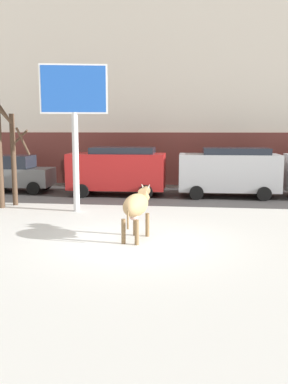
% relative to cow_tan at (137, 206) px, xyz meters
% --- Properties ---
extents(ground_plane, '(120.00, 120.00, 0.00)m').
position_rel_cow_tan_xyz_m(ground_plane, '(-0.05, -0.34, -0.99)').
color(ground_plane, white).
extents(road_strip, '(60.00, 5.60, 0.01)m').
position_rel_cow_tan_xyz_m(road_strip, '(-0.05, 8.13, -0.99)').
color(road_strip, '#423F3F').
rests_on(road_strip, ground).
extents(building_facade, '(44.00, 6.10, 13.00)m').
position_rel_cow_tan_xyz_m(building_facade, '(-0.05, 13.76, 5.49)').
color(building_facade, beige).
rests_on(building_facade, ground).
extents(cow_tan, '(0.85, 1.93, 1.54)m').
position_rel_cow_tan_xyz_m(cow_tan, '(0.00, 0.00, 0.00)').
color(cow_tan, tan).
rests_on(cow_tan, ground).
extents(billboard, '(2.51, 0.71, 5.56)m').
position_rel_cow_tan_xyz_m(billboard, '(-2.93, 3.87, 3.32)').
color(billboard, silver).
rests_on(billboard, ground).
extents(car_grey_hatchback, '(3.54, 1.99, 1.86)m').
position_rel_cow_tan_xyz_m(car_grey_hatchback, '(-7.39, 8.43, -0.07)').
color(car_grey_hatchback, slate).
rests_on(car_grey_hatchback, ground).
extents(car_red_van, '(4.64, 2.20, 2.32)m').
position_rel_cow_tan_xyz_m(car_red_van, '(-2.11, 8.04, 0.25)').
color(car_red_van, red).
rests_on(car_red_van, ground).
extents(car_silver_van, '(4.64, 2.20, 2.32)m').
position_rel_cow_tan_xyz_m(car_silver_van, '(3.19, 8.14, 0.25)').
color(car_silver_van, '#B7BABF').
rests_on(car_silver_van, ground).
extents(pedestrian_near_billboard, '(0.36, 0.24, 1.73)m').
position_rel_cow_tan_xyz_m(pedestrian_near_billboard, '(-5.44, 10.75, -0.11)').
color(pedestrian_near_billboard, '#282833').
rests_on(pedestrian_near_billboard, ground).
extents(bare_tree_left_lot, '(0.84, 1.17, 3.80)m').
position_rel_cow_tan_xyz_m(bare_tree_left_lot, '(-5.85, 4.88, 1.00)').
color(bare_tree_left_lot, '#4C3828').
rests_on(bare_tree_left_lot, ground).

